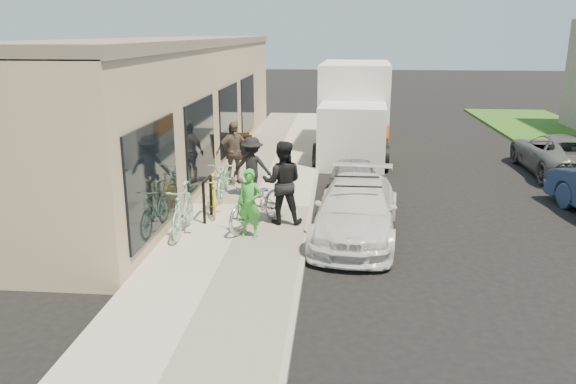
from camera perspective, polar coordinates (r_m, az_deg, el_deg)
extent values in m
plane|color=black|center=(11.48, 3.83, -6.69)|extent=(120.00, 120.00, 0.00)
cube|color=#ACA89B|center=(14.44, -3.82, -1.57)|extent=(3.00, 34.00, 0.15)
cube|color=gray|center=(14.29, 2.33, -1.78)|extent=(0.12, 34.00, 0.13)
cube|color=tan|center=(19.52, -11.21, 8.54)|extent=(3.50, 20.00, 4.00)
cube|color=#776D5A|center=(19.38, -11.55, 14.71)|extent=(3.60, 20.00, 0.25)
cube|color=black|center=(11.56, -13.54, 1.42)|extent=(0.06, 3.00, 2.20)
cube|color=black|center=(15.31, -8.86, 5.17)|extent=(0.06, 3.00, 2.20)
cube|color=black|center=(19.16, -6.01, 7.41)|extent=(0.06, 3.00, 2.20)
cube|color=black|center=(23.06, -4.11, 8.89)|extent=(0.06, 3.00, 2.20)
cylinder|color=black|center=(12.98, -8.54, -1.17)|extent=(0.07, 0.07, 0.96)
cylinder|color=black|center=(13.57, -7.84, -0.38)|extent=(0.07, 0.07, 0.96)
cylinder|color=black|center=(13.14, -8.27, 1.25)|extent=(0.09, 0.64, 0.07)
cube|color=black|center=(19.33, -4.51, 4.53)|extent=(0.59, 0.39, 0.90)
cube|color=black|center=(19.64, -4.66, 4.71)|extent=(0.59, 0.39, 0.90)
cube|color=black|center=(19.29, -4.49, 4.64)|extent=(0.46, 0.28, 0.64)
imported|color=silver|center=(12.50, 6.95, -1.78)|extent=(2.19, 4.49, 1.26)
cylinder|color=black|center=(11.87, 7.12, 0.51)|extent=(1.00, 0.04, 0.04)
cylinder|color=black|center=(12.68, 7.00, 1.52)|extent=(1.00, 0.04, 0.04)
imported|color=gray|center=(15.10, 6.72, 1.05)|extent=(1.38, 3.30, 1.12)
cube|color=silver|center=(19.03, 6.50, 5.65)|extent=(2.30, 2.30, 2.09)
cube|color=black|center=(18.96, 6.54, 6.96)|extent=(2.04, 0.16, 0.99)
cube|color=silver|center=(22.20, 6.80, 8.82)|extent=(2.75, 4.74, 3.19)
cube|color=orange|center=(22.30, 6.74, 7.00)|extent=(2.77, 4.76, 0.60)
cylinder|color=black|center=(18.67, 3.01, 3.63)|extent=(0.32, 0.89, 0.88)
cylinder|color=black|center=(18.62, 9.78, 3.39)|extent=(0.32, 0.89, 0.88)
cylinder|color=black|center=(19.85, 3.32, 4.37)|extent=(0.32, 0.89, 0.88)
cylinder|color=black|center=(19.80, 9.69, 4.14)|extent=(0.32, 0.89, 0.88)
cylinder|color=black|center=(23.95, 4.14, 6.35)|extent=(0.32, 0.89, 0.88)
cylinder|color=black|center=(23.91, 9.44, 6.16)|extent=(0.32, 0.89, 0.88)
imported|color=#505355|center=(20.09, 25.84, 3.52)|extent=(2.18, 4.64, 1.28)
imported|color=#B3B3B5|center=(12.66, -3.17, -1.14)|extent=(1.53, 2.20, 1.10)
imported|color=green|center=(11.98, -3.92, -1.16)|extent=(0.62, 0.48, 1.49)
imported|color=black|center=(12.78, -0.57, 0.97)|extent=(0.95, 0.75, 1.92)
imported|color=#84C6AD|center=(12.43, -10.63, -1.72)|extent=(0.57, 1.84, 1.10)
imported|color=#84C6AD|center=(15.12, -6.56, 1.39)|extent=(0.78, 1.90, 0.98)
imported|color=gold|center=(13.76, -7.57, -0.24)|extent=(0.79, 1.59, 0.92)
imported|color=black|center=(14.93, -3.65, 2.54)|extent=(1.07, 0.65, 1.62)
imported|color=brown|center=(16.35, -5.58, 4.02)|extent=(1.12, 0.97, 1.81)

